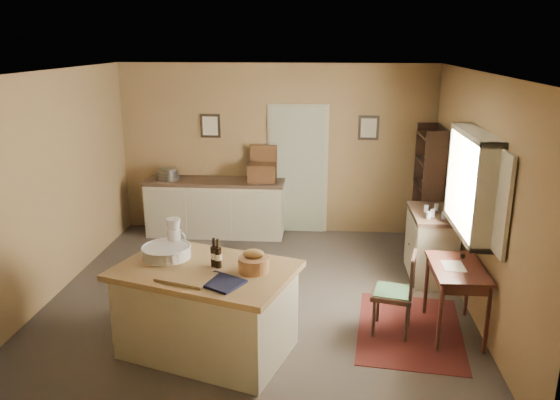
% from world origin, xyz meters
% --- Properties ---
extents(ground, '(5.00, 5.00, 0.00)m').
position_xyz_m(ground, '(0.00, 0.00, 0.00)').
color(ground, '#494038').
rests_on(ground, ground).
extents(wall_back, '(5.00, 0.10, 2.70)m').
position_xyz_m(wall_back, '(0.00, 2.50, 1.35)').
color(wall_back, olive).
rests_on(wall_back, ground).
extents(wall_front, '(5.00, 0.10, 2.70)m').
position_xyz_m(wall_front, '(0.00, -2.50, 1.35)').
color(wall_front, olive).
rests_on(wall_front, ground).
extents(wall_left, '(0.10, 5.00, 2.70)m').
position_xyz_m(wall_left, '(-2.50, 0.00, 1.35)').
color(wall_left, olive).
rests_on(wall_left, ground).
extents(wall_right, '(0.10, 5.00, 2.70)m').
position_xyz_m(wall_right, '(2.50, 0.00, 1.35)').
color(wall_right, olive).
rests_on(wall_right, ground).
extents(ceiling, '(5.00, 5.00, 0.00)m').
position_xyz_m(ceiling, '(0.00, 0.00, 2.70)').
color(ceiling, silver).
rests_on(ceiling, wall_back).
extents(door, '(0.97, 0.06, 2.11)m').
position_xyz_m(door, '(0.35, 2.47, 1.05)').
color(door, '#A9AE91').
rests_on(door, ground).
extents(framed_prints, '(2.82, 0.02, 0.38)m').
position_xyz_m(framed_prints, '(0.20, 2.48, 1.72)').
color(framed_prints, black).
rests_on(framed_prints, ground).
extents(window, '(0.25, 1.99, 1.12)m').
position_xyz_m(window, '(2.42, -0.20, 1.55)').
color(window, '#B9B193').
rests_on(window, ground).
extents(work_island, '(1.95, 1.56, 1.20)m').
position_xyz_m(work_island, '(-0.36, -1.23, 0.48)').
color(work_island, '#B9B193').
rests_on(work_island, ground).
extents(sideboard, '(2.21, 0.63, 1.18)m').
position_xyz_m(sideboard, '(-0.94, 2.20, 0.48)').
color(sideboard, '#B9B193').
rests_on(sideboard, ground).
extents(rug, '(1.27, 1.71, 0.01)m').
position_xyz_m(rug, '(1.75, -0.66, 0.00)').
color(rug, '#4D1611').
rests_on(rug, ground).
extents(writing_desk, '(0.54, 0.88, 0.82)m').
position_xyz_m(writing_desk, '(2.20, -0.66, 0.67)').
color(writing_desk, '#381812').
rests_on(writing_desk, ground).
extents(desk_chair, '(0.50, 0.50, 0.90)m').
position_xyz_m(desk_chair, '(1.54, -0.71, 0.45)').
color(desk_chair, black).
rests_on(desk_chair, ground).
extents(right_cabinet, '(0.55, 0.99, 0.99)m').
position_xyz_m(right_cabinet, '(2.20, 0.79, 0.46)').
color(right_cabinet, '#B9B193').
rests_on(right_cabinet, ground).
extents(shelving_unit, '(0.31, 0.83, 1.85)m').
position_xyz_m(shelving_unit, '(2.35, 1.83, 0.92)').
color(shelving_unit, black).
rests_on(shelving_unit, ground).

